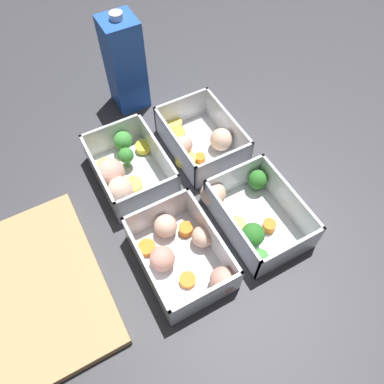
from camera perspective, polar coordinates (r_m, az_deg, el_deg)
The scene contains 7 objects.
ground_plane at distance 0.67m, azimuth 0.00°, elevation -1.07°, with size 4.00×4.00×0.00m, color #38383D.
container_near_left at distance 0.63m, azimuth 8.68°, elevation -3.22°, with size 0.19×0.14×0.06m.
container_near_right at distance 0.73m, azimuth 1.34°, elevation 7.77°, with size 0.17×0.13×0.06m.
container_far_left at distance 0.60m, azimuth -1.37°, elevation -9.36°, with size 0.17×0.13×0.06m.
container_far_right at distance 0.69m, azimuth -10.35°, elevation 3.42°, with size 0.17×0.13×0.06m.
juice_carton at distance 0.79m, azimuth -10.21°, elevation 18.62°, with size 0.07×0.07×0.20m.
cutting_board at distance 0.63m, azimuth -22.00°, elevation -13.30°, with size 0.28×0.18×0.02m.
Camera 1 is at (-0.32, 0.17, 0.57)m, focal length 35.00 mm.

